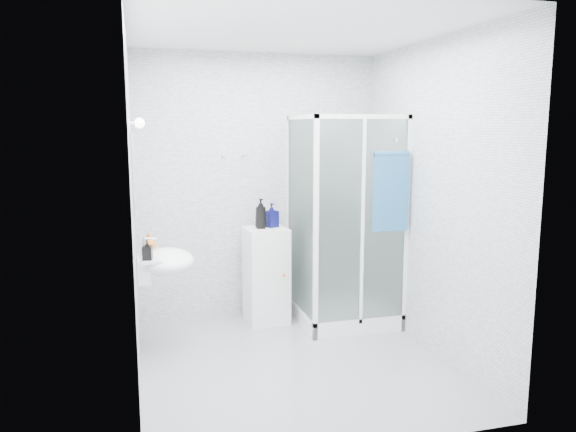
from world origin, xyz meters
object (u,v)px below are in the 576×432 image
object	(u,v)px
soap_dispenser_orange	(149,242)
shower_enclosure	(339,279)
soap_dispenser_black	(147,250)
storage_cabinet	(266,275)
wall_basin	(163,262)
shampoo_bottle_a	(261,213)
shampoo_bottle_b	(272,215)
hand_towel	(391,190)

from	to	relation	value
soap_dispenser_orange	shower_enclosure	bearing A→B (deg)	6.30
soap_dispenser_orange	soap_dispenser_black	size ratio (longest dim) A/B	0.97
shower_enclosure	storage_cabinet	xyz separation A→B (m)	(-0.66, 0.24, 0.02)
storage_cabinet	soap_dispenser_black	size ratio (longest dim) A/B	5.79
wall_basin	storage_cabinet	size ratio (longest dim) A/B	0.60
shower_enclosure	soap_dispenser_orange	size ratio (longest dim) A/B	12.81
shampoo_bottle_a	soap_dispenser_orange	xyz separation A→B (m)	(-1.05, -0.43, -0.14)
shampoo_bottle_b	soap_dispenser_orange	size ratio (longest dim) A/B	1.49
shampoo_bottle_a	shampoo_bottle_b	distance (m)	0.13
shampoo_bottle_a	shampoo_bottle_b	xyz separation A→B (m)	(0.12, 0.05, -0.03)
shower_enclosure	soap_dispenser_black	world-z (taller)	shower_enclosure
storage_cabinet	soap_dispenser_black	world-z (taller)	soap_dispenser_black
shower_enclosure	shampoo_bottle_b	bearing A→B (deg)	154.30
wall_basin	shampoo_bottle_b	bearing A→B (deg)	29.54
shower_enclosure	soap_dispenser_black	distance (m)	1.91
storage_cabinet	shampoo_bottle_b	xyz separation A→B (m)	(0.07, 0.05, 0.58)
shower_enclosure	soap_dispenser_black	size ratio (longest dim) A/B	12.40
shower_enclosure	wall_basin	world-z (taller)	shower_enclosure
shampoo_bottle_b	soap_dispenser_black	bearing A→B (deg)	-146.74
storage_cabinet	hand_towel	distance (m)	1.47
shampoo_bottle_b	soap_dispenser_orange	world-z (taller)	shampoo_bottle_b
shower_enclosure	storage_cabinet	bearing A→B (deg)	160.12
soap_dispenser_black	shampoo_bottle_a	bearing A→B (deg)	34.29
hand_towel	shampoo_bottle_b	size ratio (longest dim) A/B	3.04
wall_basin	hand_towel	xyz separation A→B (m)	(1.98, -0.09, 0.55)
soap_dispenser_orange	wall_basin	bearing A→B (deg)	-48.96
shower_enclosure	wall_basin	xyz separation A→B (m)	(-1.66, -0.32, 0.35)
soap_dispenser_orange	soap_dispenser_black	xyz separation A→B (m)	(-0.02, -0.30, 0.00)
shower_enclosure	shampoo_bottle_b	distance (m)	0.89
shampoo_bottle_b	hand_towel	bearing A→B (deg)	-36.80
shampoo_bottle_a	soap_dispenser_black	xyz separation A→B (m)	(-1.07, -0.73, -0.13)
wall_basin	shampoo_bottle_a	world-z (taller)	shampoo_bottle_a
hand_towel	shampoo_bottle_a	xyz separation A→B (m)	(-1.04, 0.64, -0.27)
shampoo_bottle_a	hand_towel	bearing A→B (deg)	-31.58
storage_cabinet	shower_enclosure	bearing A→B (deg)	-23.58
wall_basin	soap_dispenser_orange	bearing A→B (deg)	131.04
hand_towel	soap_dispenser_orange	bearing A→B (deg)	174.34
shampoo_bottle_b	soap_dispenser_orange	distance (m)	1.27
wall_basin	shampoo_bottle_b	world-z (taller)	shampoo_bottle_b
shower_enclosure	wall_basin	bearing A→B (deg)	-169.19
soap_dispenser_orange	hand_towel	bearing A→B (deg)	-5.66
wall_basin	shampoo_bottle_b	distance (m)	1.25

